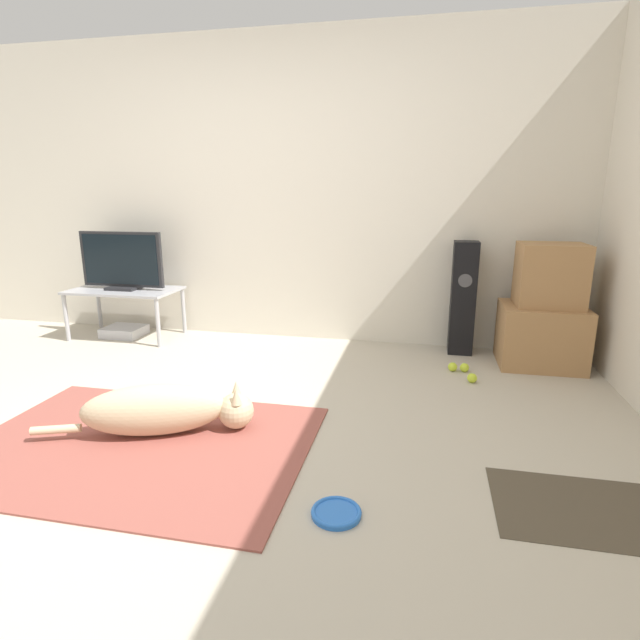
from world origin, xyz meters
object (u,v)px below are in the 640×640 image
Objects in this scene: tv_stand at (125,295)px; tennis_ball_by_boxes at (472,378)px; frisbee at (336,513)px; cardboard_box_upper at (550,275)px; game_console at (124,331)px; floor_speaker at (463,298)px; tennis_ball_near_speaker at (464,368)px; tennis_ball_loose_on_carpet at (453,367)px; cardboard_box_lower at (541,336)px; tv at (122,261)px; dog at (165,410)px.

tv_stand is 14.21× the size of tennis_ball_by_boxes.
cardboard_box_upper reaches higher than frisbee.
cardboard_box_upper is 3.61m from game_console.
floor_speaker reaches higher than tennis_ball_by_boxes.
cardboard_box_upper is 0.49× the size of tv_stand.
tennis_ball_by_boxes is at bearing -10.25° from game_console.
frisbee is 3.13× the size of tennis_ball_near_speaker.
tennis_ball_by_boxes is at bearing -59.62° from tennis_ball_loose_on_carpet.
game_console is at bearing 169.62° from tv_stand.
cardboard_box_lower is 8.99× the size of tennis_ball_near_speaker.
cardboard_box_lower is at bearing 60.94° from frisbee.
cardboard_box_lower is 0.74m from tennis_ball_by_boxes.
cardboard_box_upper reaches higher than tennis_ball_loose_on_carpet.
cardboard_box_lower is at bearing -145.13° from cardboard_box_upper.
floor_speaker is (0.61, 2.31, 0.44)m from frisbee.
tv is 3.08m from tennis_ball_by_boxes.
tv is at bearing 173.55° from tennis_ball_near_speaker.
tv reaches higher than cardboard_box_lower.
cardboard_box_upper is 6.93× the size of tennis_ball_by_boxes.
tv is 3.02m from tennis_ball_near_speaker.
cardboard_box_lower is 0.77× the size of tv.
cardboard_box_lower is 0.66m from tennis_ball_near_speaker.
tennis_ball_loose_on_carpet is (2.84, -0.33, -0.65)m from tv.
tennis_ball_near_speaker is at bearing -152.89° from cardboard_box_upper.
dog is at bearing -51.53° from game_console.
cardboard_box_lower reaches higher than tennis_ball_loose_on_carpet.
tennis_ball_by_boxes is 0.19× the size of game_console.
tv_stand is at bearing -10.38° from game_console.
tennis_ball_near_speaker is at bearing -6.45° from tv.
tv_stand reaches higher than tennis_ball_by_boxes.
cardboard_box_lower is at bearing -18.78° from floor_speaker.
tv_stand is 0.30m from tv.
frisbee is 3.19m from tv_stand.
tennis_ball_near_speaker is 2.99m from game_console.
dog is 1.16× the size of tv_stand.
cardboard_box_lower is (1.18, 2.12, 0.22)m from frisbee.
tennis_ball_by_boxes is at bearing -137.05° from cardboard_box_upper.
tv reaches higher than tennis_ball_near_speaker.
tv_stand is at bearing 173.38° from tennis_ball_loose_on_carpet.
frisbee is 2.44m from cardboard_box_lower.
cardboard_box_lower is 3.52m from tv.
tennis_ball_by_boxes is (0.05, -0.68, -0.42)m from floor_speaker.
tennis_ball_loose_on_carpet is at bearing -98.88° from floor_speaker.
cardboard_box_upper is 0.98m from tennis_ball_loose_on_carpet.
dog is 16.45× the size of tennis_ball_near_speaker.
game_console is at bearing 169.75° from tennis_ball_by_boxes.
tv is at bearing 169.70° from tennis_ball_by_boxes.
game_console is (-2.97, 0.34, 0.01)m from tennis_ball_near_speaker.
tennis_ball_loose_on_carpet is at bearing -6.68° from game_console.
tv_stand is at bearing -90.00° from tv.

